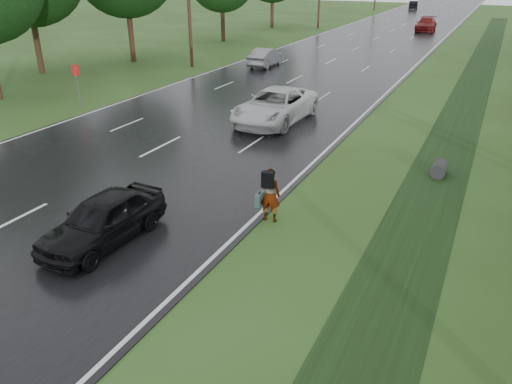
{
  "coord_description": "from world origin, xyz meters",
  "views": [
    {
      "loc": [
        12.91,
        -9.0,
        7.33
      ],
      "look_at": [
        7.13,
        2.94,
        1.3
      ],
      "focal_mm": 35.0,
      "sensor_mm": 36.0,
      "label": 1
    }
  ],
  "objects_px": {
    "road_sign": "(76,77)",
    "silver_sedan": "(266,57)",
    "dark_sedan": "(103,219)",
    "pedestrian": "(269,194)",
    "white_pickup": "(275,106)"
  },
  "relations": [
    {
      "from": "pedestrian",
      "to": "white_pickup",
      "type": "height_order",
      "value": "pedestrian"
    },
    {
      "from": "road_sign",
      "to": "dark_sedan",
      "type": "relative_size",
      "value": 0.55
    },
    {
      "from": "road_sign",
      "to": "pedestrian",
      "type": "relative_size",
      "value": 1.31
    },
    {
      "from": "dark_sedan",
      "to": "silver_sedan",
      "type": "xyz_separation_m",
      "value": [
        -7.46,
        27.2,
        -0.01
      ]
    },
    {
      "from": "pedestrian",
      "to": "silver_sedan",
      "type": "bearing_deg",
      "value": -71.07
    },
    {
      "from": "road_sign",
      "to": "dark_sedan",
      "type": "distance_m",
      "value": 16.69
    },
    {
      "from": "road_sign",
      "to": "silver_sedan",
      "type": "bearing_deg",
      "value": 73.79
    },
    {
      "from": "road_sign",
      "to": "dark_sedan",
      "type": "bearing_deg",
      "value": -43.94
    },
    {
      "from": "white_pickup",
      "to": "dark_sedan",
      "type": "relative_size",
      "value": 1.42
    },
    {
      "from": "road_sign",
      "to": "white_pickup",
      "type": "xyz_separation_m",
      "value": [
        11.5,
        1.73,
        -0.78
      ]
    },
    {
      "from": "pedestrian",
      "to": "white_pickup",
      "type": "distance_m",
      "value": 10.83
    },
    {
      "from": "white_pickup",
      "to": "silver_sedan",
      "type": "height_order",
      "value": "white_pickup"
    },
    {
      "from": "road_sign",
      "to": "dark_sedan",
      "type": "height_order",
      "value": "road_sign"
    },
    {
      "from": "dark_sedan",
      "to": "silver_sedan",
      "type": "bearing_deg",
      "value": 107.31
    },
    {
      "from": "white_pickup",
      "to": "dark_sedan",
      "type": "distance_m",
      "value": 13.31
    }
  ]
}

